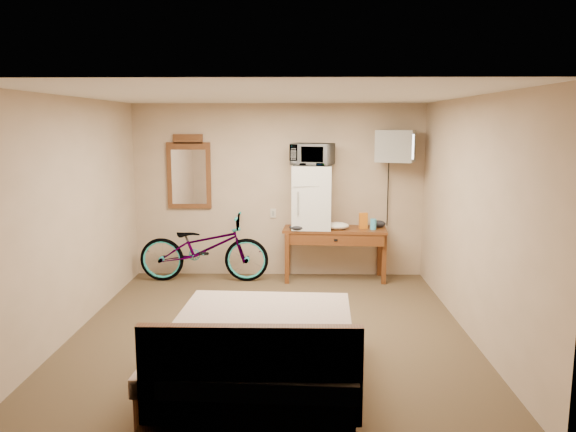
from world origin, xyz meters
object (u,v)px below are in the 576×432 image
object	(u,v)px
bicycle	(204,248)
mini_fridge	(312,197)
desk	(335,236)
wall_mirror	(189,173)
crt_television	(396,146)
bed	(260,357)
microwave	(312,154)
blue_cup	(373,224)

from	to	relation	value
bicycle	mini_fridge	bearing A→B (deg)	-86.24
desk	wall_mirror	distance (m)	2.29
desk	crt_television	size ratio (longest dim) A/B	2.27
wall_mirror	bed	xyz separation A→B (m)	(1.27, -3.65, -1.22)
wall_mirror	bicycle	xyz separation A→B (m)	(0.25, -0.34, -1.03)
mini_fridge	bed	world-z (taller)	mini_fridge
desk	microwave	world-z (taller)	microwave
desk	crt_television	bearing A→B (deg)	1.62
wall_mirror	microwave	bearing A→B (deg)	-7.53
crt_television	wall_mirror	world-z (taller)	crt_television
microwave	bicycle	xyz separation A→B (m)	(-1.53, -0.11, -1.31)
bed	blue_cup	bearing A→B (deg)	67.57
mini_fridge	blue_cup	bearing A→B (deg)	-7.00
bed	crt_television	bearing A→B (deg)	63.99
wall_mirror	bicycle	size ratio (longest dim) A/B	0.59
mini_fridge	crt_television	distance (m)	1.35
blue_cup	crt_television	distance (m)	1.12
wall_mirror	mini_fridge	bearing A→B (deg)	-7.53
desk	bed	distance (m)	3.49
microwave	crt_television	world-z (taller)	crt_television
crt_television	wall_mirror	xyz separation A→B (m)	(-2.93, 0.25, -0.40)
bicycle	bed	size ratio (longest dim) A/B	0.86
bicycle	bed	distance (m)	3.46
microwave	crt_television	size ratio (longest dim) A/B	0.84
wall_mirror	bed	world-z (taller)	wall_mirror
mini_fridge	bed	bearing A→B (deg)	-98.48
desk	bed	bearing A→B (deg)	-103.91
blue_cup	crt_television	bearing A→B (deg)	16.87
microwave	wall_mirror	size ratio (longest dim) A/B	0.51
wall_mirror	bicycle	world-z (taller)	wall_mirror
mini_fridge	blue_cup	distance (m)	0.94
microwave	crt_television	xyz separation A→B (m)	(1.15, -0.02, 0.12)
mini_fridge	microwave	size ratio (longest dim) A/B	1.61
microwave	wall_mirror	bearing A→B (deg)	-167.49
desk	blue_cup	world-z (taller)	blue_cup
microwave	blue_cup	distance (m)	1.30
crt_television	desk	bearing A→B (deg)	-178.38
mini_fridge	crt_television	xyz separation A→B (m)	(1.15, -0.02, 0.71)
blue_cup	bicycle	size ratio (longest dim) A/B	0.08
microwave	bed	size ratio (longest dim) A/B	0.26
crt_television	wall_mirror	distance (m)	2.96
microwave	blue_cup	bearing A→B (deg)	13.03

